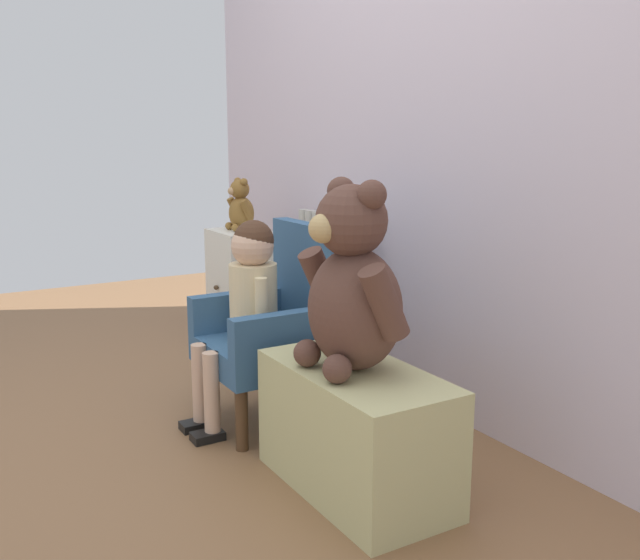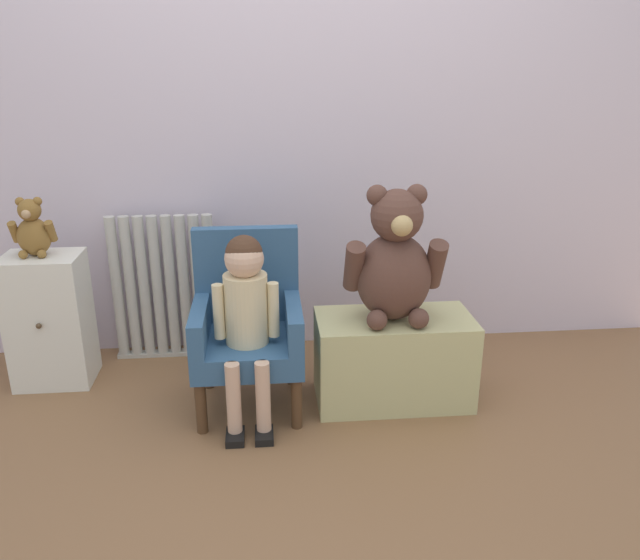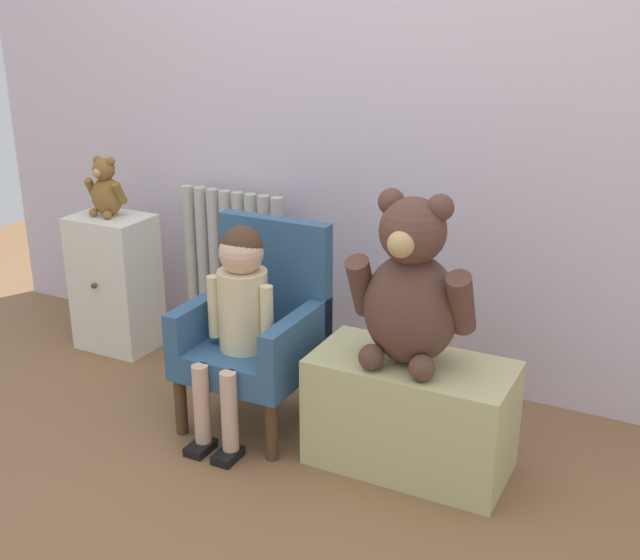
% 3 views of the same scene
% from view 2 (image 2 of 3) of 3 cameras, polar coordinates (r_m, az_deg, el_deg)
% --- Properties ---
extents(ground_plane, '(6.00, 6.00, 0.00)m').
position_cam_2_polar(ground_plane, '(2.25, -1.22, -17.90)').
color(ground_plane, brown).
extents(back_wall, '(3.80, 0.05, 2.40)m').
position_cam_2_polar(back_wall, '(2.94, -3.10, 16.26)').
color(back_wall, silver).
rests_on(back_wall, ground_plane).
extents(radiator, '(0.50, 0.05, 0.70)m').
position_cam_2_polar(radiator, '(3.03, -14.04, -0.75)').
color(radiator, '#BABAB0').
rests_on(radiator, ground_plane).
extents(small_dresser, '(0.32, 0.27, 0.59)m').
position_cam_2_polar(small_dresser, '(2.97, -23.47, -3.37)').
color(small_dresser, silver).
rests_on(small_dresser, ground_plane).
extents(child_armchair, '(0.43, 0.42, 0.72)m').
position_cam_2_polar(child_armchair, '(2.56, -6.63, -3.98)').
color(child_armchair, '#325880').
rests_on(child_armchair, ground_plane).
extents(child_figure, '(0.25, 0.35, 0.75)m').
position_cam_2_polar(child_figure, '(2.40, -6.80, -2.05)').
color(child_figure, beige).
rests_on(child_figure, ground_plane).
extents(low_bench, '(0.64, 0.32, 0.37)m').
position_cam_2_polar(low_bench, '(2.64, 6.72, -7.19)').
color(low_bench, '#BFBB7F').
rests_on(low_bench, ground_plane).
extents(large_teddy_bear, '(0.40, 0.28, 0.55)m').
position_cam_2_polar(large_teddy_bear, '(2.47, 6.84, 1.63)').
color(large_teddy_bear, brown).
rests_on(large_teddy_bear, low_bench).
extents(small_teddy_bear, '(0.18, 0.13, 0.25)m').
position_cam_2_polar(small_teddy_bear, '(2.86, -24.78, 4.16)').
color(small_teddy_bear, brown).
rests_on(small_teddy_bear, small_dresser).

